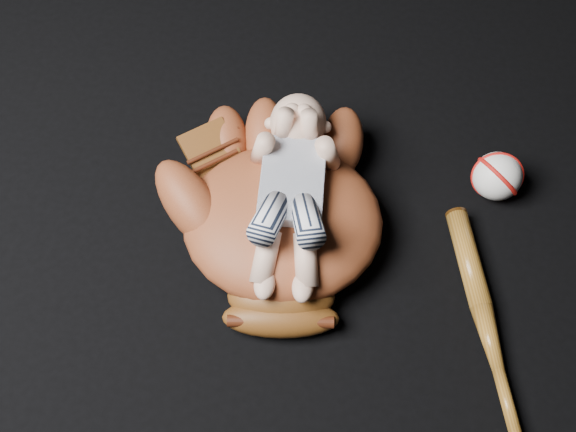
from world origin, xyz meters
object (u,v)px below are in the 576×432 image
(baseball_glove, at_px, (283,216))
(baseball, at_px, (497,176))
(baseball_bat, at_px, (485,320))
(newborn_baby, at_px, (291,194))

(baseball_glove, bearing_deg, baseball, 15.77)
(baseball_glove, height_order, baseball_bat, baseball_glove)
(newborn_baby, distance_m, baseball_bat, 0.36)
(newborn_baby, relative_size, baseball_bat, 0.91)
(baseball_glove, relative_size, baseball_bat, 1.19)
(baseball_glove, height_order, newborn_baby, newborn_baby)
(baseball_glove, height_order, baseball, baseball_glove)
(newborn_baby, relative_size, baseball, 4.19)
(baseball_bat, bearing_deg, baseball_glove, 162.96)
(baseball_bat, bearing_deg, baseball, 87.93)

